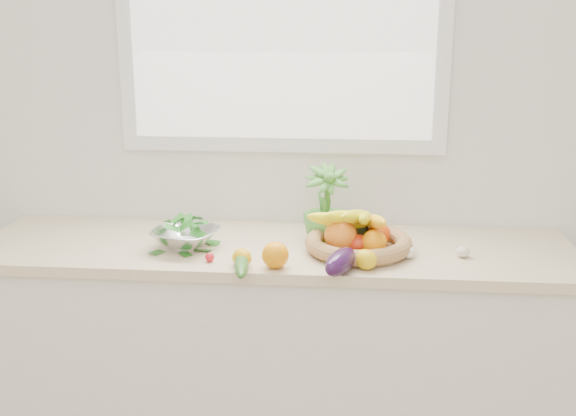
# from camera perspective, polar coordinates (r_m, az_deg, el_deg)

# --- Properties ---
(back_wall) EXTENTS (4.50, 0.02, 2.70)m
(back_wall) POSITION_cam_1_polar(r_m,az_deg,el_deg) (2.91, -0.42, 7.43)
(back_wall) COLOR white
(back_wall) RESTS_ON ground
(counter_cabinet) EXTENTS (2.20, 0.58, 0.86)m
(counter_cabinet) POSITION_cam_1_polar(r_m,az_deg,el_deg) (2.91, -0.96, -11.68)
(counter_cabinet) COLOR silver
(counter_cabinet) RESTS_ON ground
(countertop) EXTENTS (2.24, 0.62, 0.04)m
(countertop) POSITION_cam_1_polar(r_m,az_deg,el_deg) (2.74, -1.01, -3.29)
(countertop) COLOR beige
(countertop) RESTS_ON counter_cabinet
(window_frame) EXTENTS (1.30, 0.03, 1.10)m
(window_frame) POSITION_cam_1_polar(r_m,az_deg,el_deg) (2.87, -0.47, 15.32)
(window_frame) COLOR white
(window_frame) RESTS_ON back_wall
(window_pane) EXTENTS (1.18, 0.01, 0.98)m
(window_pane) POSITION_cam_1_polar(r_m,az_deg,el_deg) (2.85, -0.51, 15.31)
(window_pane) COLOR white
(window_pane) RESTS_ON window_frame
(orange_loose) EXTENTS (0.11, 0.11, 0.09)m
(orange_loose) POSITION_cam_1_polar(r_m,az_deg,el_deg) (2.48, -1.01, -3.74)
(orange_loose) COLOR orange
(orange_loose) RESTS_ON countertop
(lemon_a) EXTENTS (0.09, 0.10, 0.06)m
(lemon_a) POSITION_cam_1_polar(r_m,az_deg,el_deg) (2.50, -3.64, -3.91)
(lemon_a) COLOR #D6990B
(lemon_a) RESTS_ON countertop
(lemon_b) EXTENTS (0.06, 0.08, 0.05)m
(lemon_b) POSITION_cam_1_polar(r_m,az_deg,el_deg) (2.52, -3.81, -3.91)
(lemon_b) COLOR #FFFB0D
(lemon_b) RESTS_ON countertop
(lemon_c) EXTENTS (0.11, 0.11, 0.07)m
(lemon_c) POSITION_cam_1_polar(r_m,az_deg,el_deg) (2.48, 6.14, -4.06)
(lemon_c) COLOR #E5B40C
(lemon_c) RESTS_ON countertop
(apple) EXTENTS (0.09, 0.09, 0.08)m
(apple) POSITION_cam_1_polar(r_m,az_deg,el_deg) (2.61, 5.57, -2.93)
(apple) COLOR red
(apple) RESTS_ON countertop
(ginger) EXTENTS (0.13, 0.08, 0.04)m
(ginger) POSITION_cam_1_polar(r_m,az_deg,el_deg) (2.54, 6.79, -4.00)
(ginger) COLOR tan
(ginger) RESTS_ON countertop
(garlic_a) EXTENTS (0.05, 0.05, 0.04)m
(garlic_a) POSITION_cam_1_polar(r_m,az_deg,el_deg) (2.61, 9.47, -3.49)
(garlic_a) COLOR beige
(garlic_a) RESTS_ON countertop
(garlic_b) EXTENTS (0.06, 0.06, 0.04)m
(garlic_b) POSITION_cam_1_polar(r_m,az_deg,el_deg) (2.70, 5.04, -2.69)
(garlic_b) COLOR white
(garlic_b) RESTS_ON countertop
(garlic_c) EXTENTS (0.06, 0.06, 0.04)m
(garlic_c) POSITION_cam_1_polar(r_m,az_deg,el_deg) (2.66, 13.66, -3.38)
(garlic_c) COLOR beige
(garlic_c) RESTS_ON countertop
(eggplant) EXTENTS (0.15, 0.22, 0.08)m
(eggplant) POSITION_cam_1_polar(r_m,az_deg,el_deg) (2.44, 4.19, -4.24)
(eggplant) COLOR #290E34
(eggplant) RESTS_ON countertop
(cucumber) EXTENTS (0.08, 0.27, 0.05)m
(cucumber) POSITION_cam_1_polar(r_m,az_deg,el_deg) (2.47, -3.69, -4.37)
(cucumber) COLOR #1A5719
(cucumber) RESTS_ON countertop
(radish) EXTENTS (0.04, 0.04, 0.03)m
(radish) POSITION_cam_1_polar(r_m,az_deg,el_deg) (2.56, -6.21, -3.89)
(radish) COLOR red
(radish) RESTS_ON countertop
(potted_herb) EXTENTS (0.20, 0.20, 0.31)m
(potted_herb) POSITION_cam_1_polar(r_m,az_deg,el_deg) (2.74, 2.99, 0.19)
(potted_herb) COLOR #438630
(potted_herb) RESTS_ON countertop
(fruit_basket) EXTENTS (0.52, 0.52, 0.19)m
(fruit_basket) POSITION_cam_1_polar(r_m,az_deg,el_deg) (2.64, 5.52, -2.32)
(fruit_basket) COLOR tan
(fruit_basket) RESTS_ON countertop
(colander_with_spinach) EXTENTS (0.30, 0.30, 0.12)m
(colander_with_spinach) POSITION_cam_1_polar(r_m,az_deg,el_deg) (2.69, -8.12, -1.92)
(colander_with_spinach) COLOR white
(colander_with_spinach) RESTS_ON countertop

